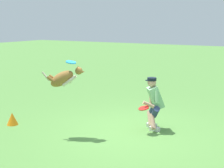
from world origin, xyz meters
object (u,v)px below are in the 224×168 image
dog (64,78)px  training_cone (12,119)px  frisbee_flying (71,62)px  frisbee_held (144,108)px  person (154,102)px

dog → training_cone: (1.67, 0.07, -1.19)m
dog → frisbee_flying: (-0.15, -0.08, 0.37)m
frisbee_flying → frisbee_held: bearing=-144.2°
frisbee_flying → person: bearing=-137.1°
frisbee_flying → training_cone: 2.40m
dog → training_cone: size_ratio=2.87×
person → dog: size_ratio=1.41×
frisbee_held → training_cone: frisbee_held is taller
frisbee_flying → frisbee_held: 2.01m
person → frisbee_held: bearing=38.4°
person → frisbee_flying: 2.24m
frisbee_flying → frisbee_held: size_ratio=0.93×
frisbee_held → training_cone: bearing=19.5°
frisbee_held → dog: bearing=35.0°
frisbee_held → frisbee_flying: bearing=35.8°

